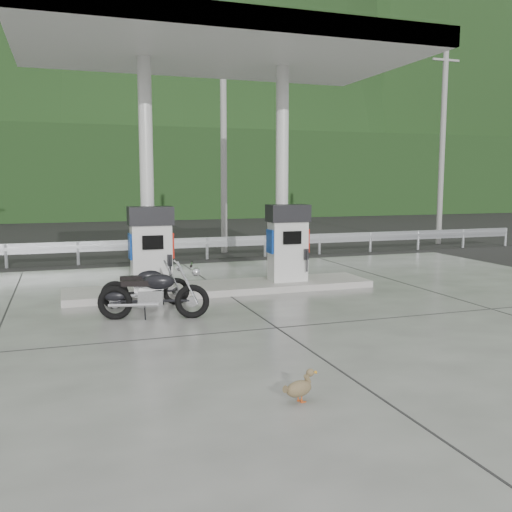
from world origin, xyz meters
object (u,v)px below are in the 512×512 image
object	(u,v)px
gas_pump_left	(151,248)
gas_pump_right	(288,243)
motorcycle_right	(154,295)
duck	(299,389)
motorcycle_left	(146,287)

from	to	relation	value
gas_pump_left	gas_pump_right	distance (m)	3.20
gas_pump_left	motorcycle_right	xyz separation A→B (m)	(-0.29, -2.16, -0.60)
gas_pump_left	duck	distance (m)	6.76
gas_pump_right	motorcycle_left	world-z (taller)	gas_pump_right
gas_pump_left	duck	xyz separation A→B (m)	(0.66, -6.67, -0.90)
gas_pump_right	motorcycle_left	size ratio (longest dim) A/B	1.09
gas_pump_left	motorcycle_right	bearing A→B (deg)	-97.58
duck	gas_pump_right	bearing A→B (deg)	50.96
motorcycle_left	duck	bearing A→B (deg)	-78.84
gas_pump_left	duck	bearing A→B (deg)	-84.36
motorcycle_left	duck	xyz separation A→B (m)	(0.93, -5.62, -0.24)
motorcycle_right	duck	distance (m)	4.62
gas_pump_right	duck	xyz separation A→B (m)	(-2.54, -6.67, -0.90)
duck	gas_pump_left	bearing A→B (deg)	77.47
gas_pump_left	motorcycle_left	size ratio (longest dim) A/B	1.09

